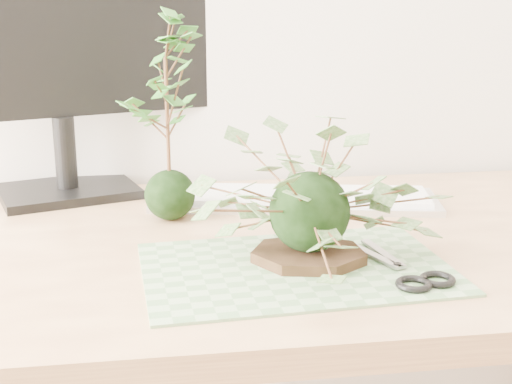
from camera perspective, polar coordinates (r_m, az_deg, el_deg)
desk at (r=1.13m, az=0.84°, el=-7.93°), size 1.60×0.70×0.74m
cutting_mat at (r=0.98m, az=3.24°, el=-6.10°), size 0.43×0.30×0.00m
stone_dish at (r=1.00m, az=4.23°, el=-5.07°), size 0.19×0.19×0.01m
ivy_kokedama at (r=0.96m, az=4.37°, el=1.39°), size 0.36×0.36×0.22m
maple_kokedama at (r=1.14m, az=-7.23°, el=9.59°), size 0.21×0.21×0.35m
keyboard at (r=1.27m, az=3.11°, el=-0.51°), size 0.53×0.24×0.02m
monitor at (r=1.33m, az=-15.66°, el=12.61°), size 0.58×0.24×0.53m
scissors at (r=0.96m, az=12.13°, el=-6.57°), size 0.09×0.19×0.01m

